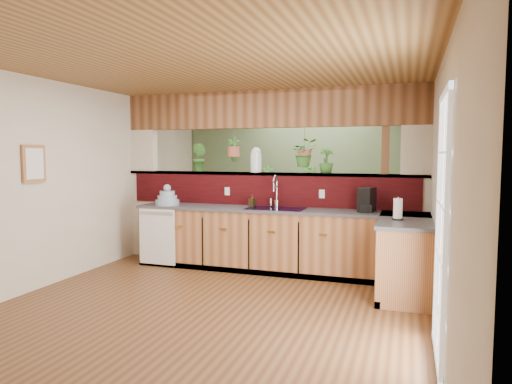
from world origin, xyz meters
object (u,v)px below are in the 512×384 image
(coffee_maker, at_px, (367,201))
(glass_jar, at_px, (256,160))
(dish_stack, at_px, (167,199))
(paper_towel, at_px, (398,209))
(shelving_console, at_px, (291,215))
(soap_dispenser, at_px, (252,201))
(faucet, at_px, (276,190))

(coffee_maker, distance_m, glass_jar, 1.78)
(dish_stack, distance_m, paper_towel, 3.36)
(glass_jar, xyz_separation_m, shelving_console, (0.06, 1.90, -1.08))
(glass_jar, bearing_deg, coffee_maker, -11.71)
(coffee_maker, distance_m, shelving_console, 2.82)
(dish_stack, bearing_deg, shelving_console, 61.15)
(soap_dispenser, height_order, paper_towel, paper_towel)
(dish_stack, distance_m, soap_dispenser, 1.30)
(paper_towel, bearing_deg, coffee_maker, 123.01)
(dish_stack, height_order, shelving_console, dish_stack)
(coffee_maker, height_order, paper_towel, coffee_maker)
(dish_stack, distance_m, shelving_console, 2.75)
(coffee_maker, relative_size, shelving_console, 0.22)
(faucet, height_order, soap_dispenser, faucet)
(soap_dispenser, distance_m, shelving_console, 2.23)
(glass_jar, relative_size, shelving_console, 0.25)
(dish_stack, distance_m, glass_jar, 1.45)
(dish_stack, distance_m, coffee_maker, 2.92)
(faucet, bearing_deg, paper_towel, -23.92)
(faucet, bearing_deg, dish_stack, -171.11)
(dish_stack, relative_size, glass_jar, 0.96)
(faucet, relative_size, shelving_console, 0.31)
(paper_towel, height_order, glass_jar, glass_jar)
(shelving_console, bearing_deg, dish_stack, -143.63)
(paper_towel, xyz_separation_m, glass_jar, (-2.08, 0.97, 0.55))
(glass_jar, distance_m, shelving_console, 2.18)
(faucet, bearing_deg, shelving_console, 98.36)
(faucet, distance_m, soap_dispenser, 0.38)
(glass_jar, bearing_deg, shelving_console, 88.15)
(dish_stack, xyz_separation_m, glass_jar, (1.25, 0.47, 0.58))
(glass_jar, bearing_deg, soap_dispenser, -82.43)
(faucet, height_order, glass_jar, glass_jar)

